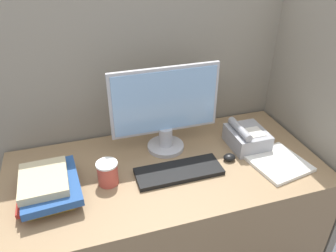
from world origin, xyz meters
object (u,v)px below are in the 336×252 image
object	(u,v)px
mouse	(229,157)
book_stack	(48,186)
coffee_cup	(108,173)
desk_telephone	(246,137)
monitor	(165,110)
keyboard	(179,171)

from	to	relation	value
mouse	book_stack	bearing A→B (deg)	179.92
coffee_cup	desk_telephone	xyz separation A→B (m)	(0.69, 0.07, -0.00)
monitor	desk_telephone	xyz separation A→B (m)	(0.38, -0.10, -0.16)
keyboard	desk_telephone	bearing A→B (deg)	15.03
book_stack	keyboard	bearing A→B (deg)	-2.24
monitor	desk_telephone	distance (m)	0.43
monitor	book_stack	distance (m)	0.59
book_stack	desk_telephone	distance (m)	0.93
mouse	desk_telephone	world-z (taller)	desk_telephone
monitor	coffee_cup	bearing A→B (deg)	-150.13
keyboard	desk_telephone	xyz separation A→B (m)	(0.38, 0.10, 0.04)
keyboard	desk_telephone	world-z (taller)	desk_telephone
keyboard	monitor	bearing A→B (deg)	89.73
keyboard	book_stack	bearing A→B (deg)	177.76
keyboard	mouse	distance (m)	0.25
monitor	keyboard	size ratio (longest dim) A/B	1.33
monitor	book_stack	size ratio (longest dim) A/B	1.63
monitor	coffee_cup	distance (m)	0.38
monitor	mouse	size ratio (longest dim) A/B	8.80
coffee_cup	book_stack	size ratio (longest dim) A/B	0.33
monitor	keyboard	distance (m)	0.28
keyboard	book_stack	world-z (taller)	book_stack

